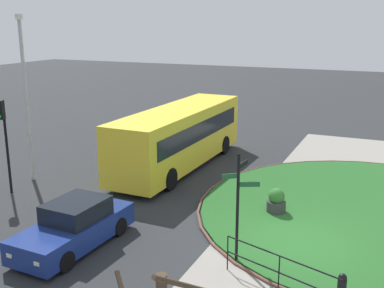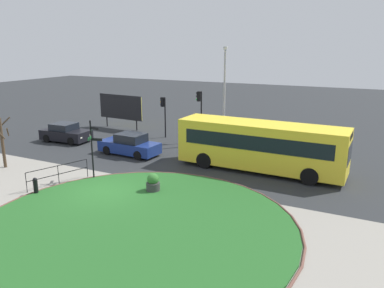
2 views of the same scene
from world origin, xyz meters
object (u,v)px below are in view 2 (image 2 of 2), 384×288
(signpost_directional, at_px, (92,145))
(lamppost_tall, at_px, (224,92))
(planter_near_signpost, at_px, (153,184))
(traffic_light_near, at_px, (163,108))
(billboard_left, at_px, (121,107))
(bus_yellow, at_px, (260,145))
(car_far_lane, at_px, (130,145))
(car_near_lane, at_px, (66,133))
(traffic_light_far, at_px, (200,105))
(bollard_foreground, at_px, (36,186))
(street_tree_bare, at_px, (1,139))

(signpost_directional, relative_size, lamppost_tall, 0.47)
(lamppost_tall, distance_m, planter_near_signpost, 11.90)
(traffic_light_near, xyz_separation_m, billboard_left, (-5.36, 1.29, -0.51))
(bus_yellow, distance_m, billboard_left, 16.39)
(car_far_lane, distance_m, planter_near_signpost, 7.51)
(car_near_lane, bearing_deg, signpost_directional, -40.07)
(traffic_light_far, distance_m, billboard_left, 8.84)
(car_near_lane, distance_m, billboard_left, 6.27)
(car_far_lane, relative_size, planter_near_signpost, 4.35)
(bus_yellow, bearing_deg, car_near_lane, -179.38)
(lamppost_tall, height_order, billboard_left, lamppost_tall)
(bollard_foreground, distance_m, lamppost_tall, 15.51)
(bollard_foreground, distance_m, billboard_left, 16.40)
(billboard_left, relative_size, planter_near_signpost, 4.75)
(traffic_light_near, xyz_separation_m, lamppost_tall, (5.22, 0.43, 1.52))
(signpost_directional, relative_size, car_near_lane, 0.86)
(traffic_light_near, bearing_deg, car_near_lane, 33.31)
(bus_yellow, height_order, traffic_light_near, traffic_light_near)
(lamppost_tall, bearing_deg, planter_near_signpost, -87.05)
(traffic_light_near, bearing_deg, bus_yellow, 149.52)
(bus_yellow, height_order, car_near_lane, bus_yellow)
(signpost_directional, xyz_separation_m, traffic_light_near, (-1.69, 10.74, 0.47))
(car_far_lane, xyz_separation_m, street_tree_bare, (-5.36, -6.01, 1.18))
(traffic_light_near, height_order, street_tree_bare, street_tree_bare)
(bollard_foreground, height_order, traffic_light_far, traffic_light_far)
(lamppost_tall, xyz_separation_m, street_tree_bare, (-10.07, -12.03, -2.14))
(car_far_lane, height_order, planter_near_signpost, car_far_lane)
(traffic_light_near, xyz_separation_m, traffic_light_far, (3.32, -0.01, 0.46))
(bollard_foreground, bearing_deg, lamppost_tall, 71.99)
(traffic_light_far, bearing_deg, street_tree_bare, 38.33)
(street_tree_bare, bearing_deg, planter_near_signpost, 3.68)
(car_far_lane, xyz_separation_m, lamppost_tall, (4.71, 6.03, 3.32))
(traffic_light_far, bearing_deg, car_near_lane, 9.75)
(traffic_light_far, bearing_deg, traffic_light_near, -16.65)
(traffic_light_far, bearing_deg, bollard_foreground, 62.25)
(bus_yellow, xyz_separation_m, street_tree_bare, (-14.63, -6.65, 0.26))
(car_near_lane, relative_size, lamppost_tall, 0.54)
(traffic_light_near, bearing_deg, billboard_left, -17.15)
(billboard_left, xyz_separation_m, street_tree_bare, (0.52, -12.89, -0.11))
(planter_near_signpost, distance_m, street_tree_bare, 10.77)
(traffic_light_near, relative_size, planter_near_signpost, 3.30)
(car_far_lane, bearing_deg, billboard_left, -46.85)
(traffic_light_near, distance_m, street_tree_bare, 12.59)
(car_near_lane, xyz_separation_m, traffic_light_far, (9.66, 4.76, 2.27))
(signpost_directional, bearing_deg, billboard_left, 120.41)
(signpost_directional, bearing_deg, car_near_lane, 143.39)
(signpost_directional, relative_size, bollard_foreground, 3.75)
(car_near_lane, distance_m, lamppost_tall, 13.11)
(lamppost_tall, distance_m, street_tree_bare, 15.83)
(car_near_lane, height_order, billboard_left, billboard_left)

